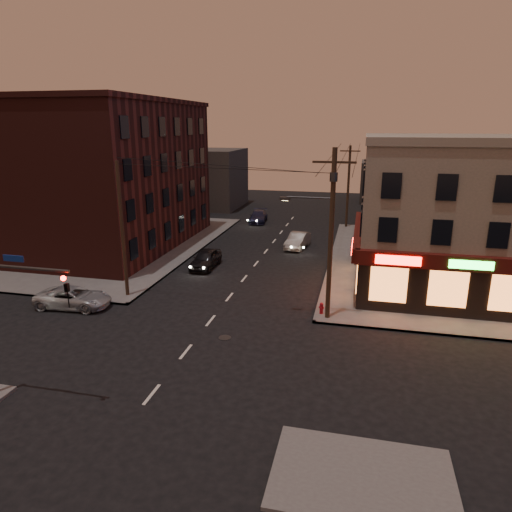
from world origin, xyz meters
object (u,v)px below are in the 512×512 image
(sedan_mid, at_px, (298,240))
(sedan_far, at_px, (258,217))
(sedan_near, at_px, (206,259))
(suv_cross, at_px, (73,298))
(fire_hydrant, at_px, (321,308))

(sedan_mid, height_order, sedan_far, sedan_mid)
(sedan_near, distance_m, sedan_mid, 10.19)
(suv_cross, distance_m, fire_hydrant, 15.80)
(sedan_near, height_order, sedan_mid, sedan_near)
(sedan_mid, bearing_deg, sedan_far, 127.87)
(suv_cross, height_order, sedan_mid, sedan_mid)
(sedan_near, relative_size, sedan_mid, 0.98)
(suv_cross, bearing_deg, fire_hydrant, -86.10)
(sedan_far, bearing_deg, sedan_near, -96.19)
(sedan_near, bearing_deg, fire_hydrant, -37.28)
(sedan_near, xyz_separation_m, fire_hydrant, (10.19, -7.78, -0.19))
(suv_cross, relative_size, sedan_far, 1.02)
(sedan_far, relative_size, fire_hydrant, 6.43)
(suv_cross, bearing_deg, sedan_near, -32.79)
(sedan_mid, bearing_deg, fire_hydrant, -69.14)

